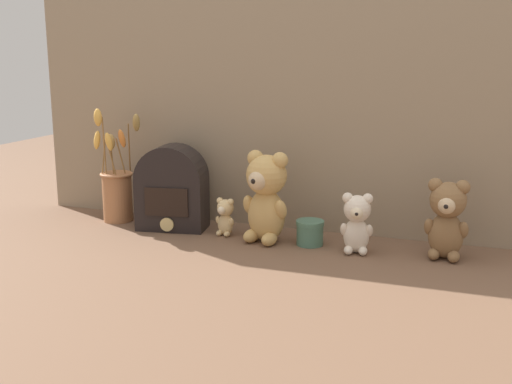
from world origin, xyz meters
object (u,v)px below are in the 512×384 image
at_px(teddy_bear_medium, 447,218).
at_px(decorative_tin_tall, 310,232).
at_px(teddy_bear_small, 357,222).
at_px(teddy_bear_tiny, 225,216).
at_px(vintage_radio, 172,190).
at_px(teddy_bear_large, 266,195).
at_px(flower_vase, 117,189).

xyz_separation_m(teddy_bear_medium, decorative_tin_tall, (-0.37, -0.01, -0.08)).
xyz_separation_m(teddy_bear_small, teddy_bear_tiny, (-0.40, 0.03, -0.03)).
bearing_deg(vintage_radio, teddy_bear_tiny, -4.58).
xyz_separation_m(teddy_bear_tiny, vintage_radio, (-0.18, 0.01, 0.06)).
distance_m(teddy_bear_large, teddy_bear_small, 0.27).
xyz_separation_m(teddy_bear_small, vintage_radio, (-0.58, 0.05, 0.04)).
distance_m(teddy_bear_medium, teddy_bear_small, 0.23).
xyz_separation_m(teddy_bear_medium, vintage_radio, (-0.81, 0.02, 0.01)).
distance_m(teddy_bear_medium, flower_vase, 1.01).
relative_size(teddy_bear_medium, flower_vase, 0.59).
xyz_separation_m(teddy_bear_medium, flower_vase, (-1.01, 0.03, -0.01)).
relative_size(teddy_bear_small, teddy_bear_tiny, 1.47).
bearing_deg(flower_vase, teddy_bear_large, -5.74).
distance_m(teddy_bear_tiny, decorative_tin_tall, 0.26).
relative_size(flower_vase, decorative_tin_tall, 4.56).
bearing_deg(teddy_bear_small, vintage_radio, 175.29).
xyz_separation_m(teddy_bear_large, teddy_bear_small, (0.26, -0.01, -0.05)).
height_order(teddy_bear_medium, decorative_tin_tall, teddy_bear_medium).
xyz_separation_m(flower_vase, vintage_radio, (0.21, -0.02, 0.02)).
height_order(teddy_bear_small, teddy_bear_tiny, teddy_bear_small).
bearing_deg(teddy_bear_tiny, decorative_tin_tall, -1.34).
bearing_deg(teddy_bear_tiny, vintage_radio, 175.42).
height_order(teddy_bear_tiny, vintage_radio, vintage_radio).
bearing_deg(flower_vase, teddy_bear_small, -4.89).
bearing_deg(teddy_bear_tiny, flower_vase, 174.99).
bearing_deg(vintage_radio, teddy_bear_medium, -1.09).
bearing_deg(vintage_radio, teddy_bear_small, -4.71).
relative_size(vintage_radio, decorative_tin_tall, 3.25).
distance_m(teddy_bear_large, teddy_bear_tiny, 0.15).
relative_size(teddy_bear_small, flower_vase, 0.46).
bearing_deg(vintage_radio, teddy_bear_large, -5.97).
height_order(teddy_bear_medium, teddy_bear_tiny, teddy_bear_medium).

